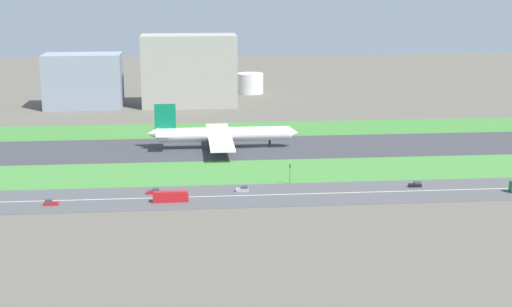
# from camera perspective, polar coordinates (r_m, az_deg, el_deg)

# --- Properties ---
(ground_plane) EXTENTS (800.00, 800.00, 0.00)m
(ground_plane) POSITION_cam_1_polar(r_m,az_deg,el_deg) (324.74, 0.57, 0.44)
(ground_plane) COLOR #5B564C
(runway) EXTENTS (280.00, 46.00, 0.10)m
(runway) POSITION_cam_1_polar(r_m,az_deg,el_deg) (324.73, 0.57, 0.45)
(runway) COLOR #38383D
(runway) RESTS_ON ground_plane
(grass_median_north) EXTENTS (280.00, 36.00, 0.10)m
(grass_median_north) POSITION_cam_1_polar(r_m,az_deg,el_deg) (364.64, -0.12, 1.85)
(grass_median_north) COLOR #3D7A33
(grass_median_north) RESTS_ON ground_plane
(grass_median_south) EXTENTS (280.00, 36.00, 0.10)m
(grass_median_south) POSITION_cam_1_polar(r_m,az_deg,el_deg) (285.12, 1.44, -1.34)
(grass_median_south) COLOR #427F38
(grass_median_south) RESTS_ON ground_plane
(highway) EXTENTS (280.00, 28.00, 0.10)m
(highway) POSITION_cam_1_polar(r_m,az_deg,el_deg) (254.51, 2.31, -3.12)
(highway) COLOR #4C4C4F
(highway) RESTS_ON ground_plane
(highway_centerline) EXTENTS (266.00, 0.50, 0.01)m
(highway_centerline) POSITION_cam_1_polar(r_m,az_deg,el_deg) (254.49, 2.31, -3.11)
(highway_centerline) COLOR silver
(highway_centerline) RESTS_ON highway
(airliner) EXTENTS (65.00, 56.00, 19.70)m
(airliner) POSITION_cam_1_polar(r_m,az_deg,el_deg) (322.03, -2.72, 1.46)
(airliner) COLOR white
(airliner) RESTS_ON runway
(car_1) EXTENTS (4.40, 1.80, 2.00)m
(car_1) POSITION_cam_1_polar(r_m,az_deg,el_deg) (269.03, 12.01, -2.32)
(car_1) COLOR black
(car_1) RESTS_ON highway
(bus_0) EXTENTS (11.60, 2.50, 3.50)m
(bus_0) POSITION_cam_1_polar(r_m,az_deg,el_deg) (247.03, -6.49, -3.28)
(bus_0) COLOR #B2191E
(bus_0) RESTS_ON highway
(car_2) EXTENTS (4.40, 1.80, 2.00)m
(car_2) POSITION_cam_1_polar(r_m,az_deg,el_deg) (257.56, -1.01, -2.72)
(car_2) COLOR #99999E
(car_2) RESTS_ON highway
(car_3) EXTENTS (4.40, 1.80, 2.00)m
(car_3) POSITION_cam_1_polar(r_m,az_deg,el_deg) (251.03, -15.31, -3.61)
(car_3) COLOR #B2191E
(car_3) RESTS_ON highway
(car_0) EXTENTS (4.40, 1.80, 2.00)m
(car_0) POSITION_cam_1_polar(r_m,az_deg,el_deg) (257.06, -7.75, -2.87)
(car_0) COLOR #B2191E
(car_0) RESTS_ON highway
(traffic_light) EXTENTS (0.36, 0.50, 7.20)m
(traffic_light) POSITION_cam_1_polar(r_m,az_deg,el_deg) (266.21, 2.59, -1.45)
(traffic_light) COLOR #4C4C51
(traffic_light) RESTS_ON highway
(terminal_building) EXTENTS (42.97, 24.58, 30.38)m
(terminal_building) POSITION_cam_1_polar(r_m,az_deg,el_deg) (436.35, -12.95, 5.40)
(terminal_building) COLOR gray
(terminal_building) RESTS_ON ground_plane
(hangar_building) EXTENTS (53.51, 25.33, 40.56)m
(hangar_building) POSITION_cam_1_polar(r_m,az_deg,el_deg) (432.08, -5.08, 6.28)
(hangar_building) COLOR #9E998E
(hangar_building) RESTS_ON ground_plane
(fuel_tank_west) EXTENTS (20.97, 20.97, 14.16)m
(fuel_tank_west) POSITION_cam_1_polar(r_m,az_deg,el_deg) (478.45, -4.48, 5.36)
(fuel_tank_west) COLOR silver
(fuel_tank_west) RESTS_ON ground_plane
(fuel_tank_centre) EXTENTS (16.77, 16.77, 12.75)m
(fuel_tank_centre) POSITION_cam_1_polar(r_m,az_deg,el_deg) (480.31, -0.45, 5.34)
(fuel_tank_centre) COLOR silver
(fuel_tank_centre) RESTS_ON ground_plane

